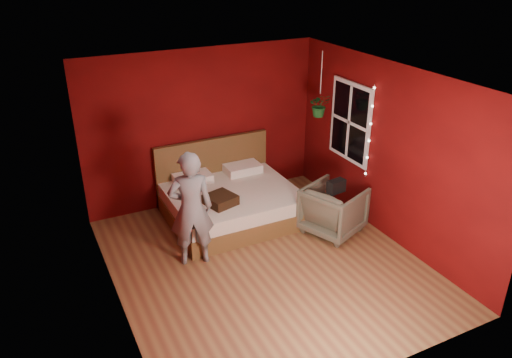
% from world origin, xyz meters
% --- Properties ---
extents(floor, '(4.50, 4.50, 0.00)m').
position_xyz_m(floor, '(0.00, 0.00, 0.00)').
color(floor, brown).
rests_on(floor, ground).
extents(room_walls, '(4.04, 4.54, 2.62)m').
position_xyz_m(room_walls, '(0.00, 0.00, 1.68)').
color(room_walls, maroon).
rests_on(room_walls, ground).
extents(window, '(0.05, 0.97, 1.27)m').
position_xyz_m(window, '(1.97, 0.90, 1.50)').
color(window, white).
rests_on(window, room_walls).
extents(fairy_lights, '(0.04, 0.04, 1.45)m').
position_xyz_m(fairy_lights, '(1.94, 0.38, 1.50)').
color(fairy_lights, silver).
rests_on(fairy_lights, room_walls).
extents(bed, '(2.01, 1.70, 1.10)m').
position_xyz_m(bed, '(0.11, 1.44, 0.29)').
color(bed, brown).
rests_on(bed, ground).
extents(person, '(0.67, 0.52, 1.65)m').
position_xyz_m(person, '(-0.87, 0.50, 0.83)').
color(person, slate).
rests_on(person, ground).
extents(armchair, '(1.07, 1.05, 0.75)m').
position_xyz_m(armchair, '(1.32, 0.30, 0.38)').
color(armchair, '#5A5A47').
rests_on(armchair, ground).
extents(handbag, '(0.29, 0.17, 0.19)m').
position_xyz_m(handbag, '(1.25, 0.17, 0.85)').
color(handbag, black).
rests_on(handbag, armchair).
extents(throw_pillow, '(0.50, 0.50, 0.14)m').
position_xyz_m(throw_pillow, '(-0.23, 1.02, 0.57)').
color(throw_pillow, '#321D10').
rests_on(throw_pillow, bed).
extents(hanging_plant, '(0.41, 0.38, 1.02)m').
position_xyz_m(hanging_plant, '(1.54, 1.15, 1.76)').
color(hanging_plant, silver).
rests_on(hanging_plant, room_walls).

